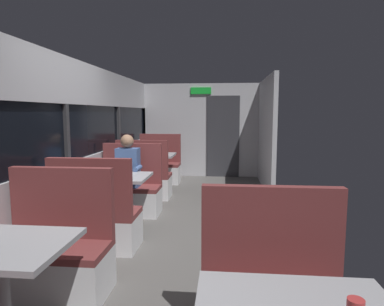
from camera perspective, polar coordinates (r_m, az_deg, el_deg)
The scene contains 14 objects.
ground_plane at distance 4.38m, azimuth -2.40°, elevation -14.47°, with size 3.30×9.20×0.02m, color #514F4C.
carriage_window_panel_left at distance 4.54m, azimuth -20.96°, elevation 0.42°, with size 0.09×8.48×2.30m.
carriage_end_bulkhead at distance 8.26m, azimuth 1.95°, elevation 3.83°, with size 2.90×0.11×2.30m.
carriage_aisle_panel_right at distance 7.10m, azimuth 12.64°, elevation 3.26°, with size 0.08×2.40×2.30m, color #B2B2B7.
dining_table_near_window at distance 2.61m, azimuth -30.23°, elevation -15.36°, with size 0.90×0.70×0.74m.
bench_near_window_facing_entry at distance 3.27m, azimuth -22.46°, elevation -16.25°, with size 0.95×0.50×1.10m.
dining_table_mid_window at distance 4.64m, azimuth -13.05°, elevation -5.03°, with size 0.90×0.70×0.74m.
bench_mid_window_facing_end at distance 4.08m, azimuth -16.09°, elevation -11.30°, with size 0.95×0.50×1.10m.
bench_mid_window_facing_entry at distance 5.36m, azimuth -10.58°, elevation -6.77°, with size 0.95×0.50×1.10m.
dining_table_far_window at distance 6.88m, azimuth -6.84°, elevation -1.02°, with size 0.90×0.70×0.74m.
bench_far_window_facing_end at distance 6.26m, azimuth -8.16°, elevation -4.73°, with size 0.95×0.50×1.10m.
bench_far_window_facing_entry at distance 7.60m, azimuth -5.69°, elevation -2.61°, with size 0.95×0.50×1.10m.
seated_passenger at distance 5.24m, azimuth -10.85°, elevation -4.73°, with size 0.47×0.55×1.26m.
coffee_cup_secondary at distance 4.55m, azimuth -11.06°, elevation -3.34°, with size 0.07×0.07×0.09m.
Camera 1 is at (0.56, -4.03, 1.59)m, focal length 30.96 mm.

